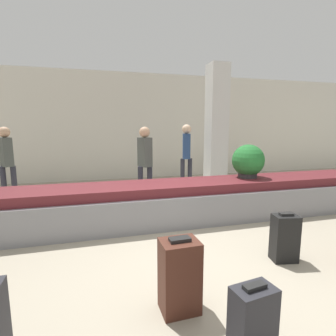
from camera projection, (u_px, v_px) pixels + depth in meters
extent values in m
plane|color=#9E937F|center=(201.00, 264.00, 3.06)|extent=(18.00, 18.00, 0.00)
cube|color=beige|center=(134.00, 127.00, 8.04)|extent=(18.00, 0.06, 3.20)
cube|color=gray|center=(168.00, 206.00, 4.44)|extent=(8.08, 0.96, 0.51)
cube|color=#5B1E23|center=(168.00, 187.00, 4.39)|extent=(7.75, 0.80, 0.15)
cube|color=silver|center=(216.00, 127.00, 6.95)|extent=(0.49, 0.49, 3.20)
cube|color=#472319|center=(180.00, 276.00, 2.25)|extent=(0.33, 0.27, 0.64)
cube|color=black|center=(180.00, 239.00, 2.20)|extent=(0.18, 0.10, 0.03)
cube|color=black|center=(285.00, 238.00, 3.11)|extent=(0.32, 0.25, 0.56)
cube|color=black|center=(286.00, 214.00, 3.06)|extent=(0.17, 0.10, 0.03)
cube|color=#232328|center=(253.00, 321.00, 1.82)|extent=(0.33, 0.23, 0.50)
cube|color=black|center=(255.00, 286.00, 1.78)|extent=(0.17, 0.09, 0.03)
cylinder|color=#2D2D2D|center=(248.00, 173.00, 4.83)|extent=(0.34, 0.34, 0.16)
sphere|color=#236B2D|center=(248.00, 160.00, 4.79)|extent=(0.59, 0.59, 0.59)
cylinder|color=#282833|center=(141.00, 184.00, 5.56)|extent=(0.11, 0.11, 0.76)
cylinder|color=#282833|center=(150.00, 184.00, 5.61)|extent=(0.11, 0.11, 0.76)
cube|color=#474C47|center=(145.00, 152.00, 5.48)|extent=(0.28, 0.36, 0.61)
sphere|color=tan|center=(145.00, 132.00, 5.41)|extent=(0.22, 0.22, 0.22)
cylinder|color=#282833|center=(4.00, 184.00, 5.58)|extent=(0.11, 0.11, 0.76)
cylinder|color=#282833|center=(14.00, 184.00, 5.63)|extent=(0.11, 0.11, 0.76)
cube|color=#474C47|center=(6.00, 152.00, 5.50)|extent=(0.32, 0.37, 0.61)
sphere|color=tan|center=(4.00, 132.00, 5.43)|extent=(0.22, 0.22, 0.22)
cylinder|color=#282833|center=(182.00, 174.00, 6.71)|extent=(0.11, 0.11, 0.79)
cylinder|color=#282833|center=(190.00, 174.00, 6.76)|extent=(0.11, 0.11, 0.79)
cube|color=navy|center=(186.00, 146.00, 6.62)|extent=(0.26, 0.36, 0.63)
sphere|color=beige|center=(187.00, 129.00, 6.56)|extent=(0.23, 0.23, 0.23)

